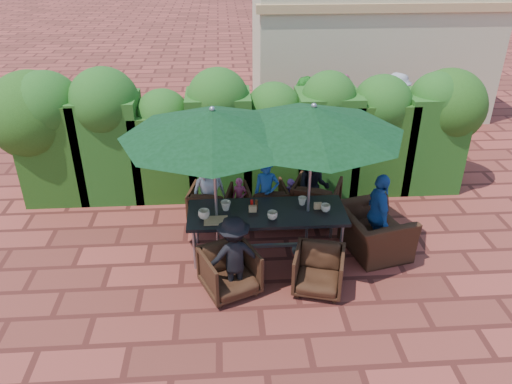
{
  "coord_description": "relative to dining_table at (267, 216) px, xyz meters",
  "views": [
    {
      "loc": [
        -0.41,
        -6.31,
        4.63
      ],
      "look_at": [
        0.05,
        0.4,
        0.98
      ],
      "focal_mm": 35.0,
      "sensor_mm": 36.0,
      "label": 1
    }
  ],
  "objects": [
    {
      "name": "cup_e",
      "position": [
        0.89,
        -0.05,
        0.13
      ],
      "size": [
        0.15,
        0.15,
        0.12
      ],
      "primitive_type": "imported",
      "color": "beige",
      "rests_on": "dining_table"
    },
    {
      "name": "chair_far_right",
      "position": [
        0.97,
        1.02,
        -0.28
      ],
      "size": [
        0.98,
        0.95,
        0.79
      ],
      "primitive_type": "imported",
      "rotation": [
        0.0,
        0.0,
        2.76
      ],
      "color": "black",
      "rests_on": "ground"
    },
    {
      "name": "hedge_wall",
      "position": [
        -0.5,
        2.13,
        0.65
      ],
      "size": [
        9.1,
        1.6,
        2.46
      ],
      "color": "#1C3D10",
      "rests_on": "ground"
    },
    {
      "name": "cup_c",
      "position": [
        0.06,
        -0.22,
        0.14
      ],
      "size": [
        0.16,
        0.16,
        0.12
      ],
      "primitive_type": "imported",
      "color": "beige",
      "rests_on": "dining_table"
    },
    {
      "name": "pedestrian_a",
      "position": [
        1.21,
        4.07,
        0.18
      ],
      "size": [
        1.69,
        1.02,
        1.7
      ],
      "primitive_type": "imported",
      "rotation": [
        0.0,
        0.0,
        2.84
      ],
      "color": "green",
      "rests_on": "ground"
    },
    {
      "name": "chair_near_right",
      "position": [
        0.65,
        -0.94,
        -0.33
      ],
      "size": [
        0.83,
        0.8,
        0.7
      ],
      "primitive_type": "imported",
      "rotation": [
        0.0,
        0.0,
        -0.28
      ],
      "color": "black",
      "rests_on": "ground"
    },
    {
      "name": "adult_far_right",
      "position": [
        0.9,
        1.04,
        -0.09
      ],
      "size": [
        0.64,
        0.48,
        1.17
      ],
      "primitive_type": "imported",
      "rotation": [
        0.0,
        0.0,
        -0.27
      ],
      "color": "black",
      "rests_on": "ground"
    },
    {
      "name": "serving_tray",
      "position": [
        -0.77,
        -0.22,
        0.08
      ],
      "size": [
        0.35,
        0.25,
        0.02
      ],
      "primitive_type": "cube",
      "color": "#A58150",
      "rests_on": "dining_table"
    },
    {
      "name": "child_right",
      "position": [
        0.52,
        1.05,
        -0.3
      ],
      "size": [
        0.27,
        0.22,
        0.74
      ],
      "primitive_type": "imported",
      "rotation": [
        0.0,
        0.0,
        0.02
      ],
      "color": "#80499F",
      "rests_on": "ground"
    },
    {
      "name": "child_left",
      "position": [
        -0.38,
        1.12,
        -0.3
      ],
      "size": [
        0.31,
        0.27,
        0.75
      ],
      "primitive_type": "imported",
      "rotation": [
        0.0,
        0.0,
        -0.2
      ],
      "color": "#DA4D85",
      "rests_on": "ground"
    },
    {
      "name": "pedestrian_c",
      "position": [
        3.28,
        4.15,
        0.18
      ],
      "size": [
        1.11,
        1.14,
        1.7
      ],
      "primitive_type": "imported",
      "rotation": [
        0.0,
        0.0,
        2.32
      ],
      "color": "gray",
      "rests_on": "ground"
    },
    {
      "name": "adult_far_left",
      "position": [
        -0.9,
        1.01,
        -0.07
      ],
      "size": [
        0.68,
        0.53,
        1.2
      ],
      "primitive_type": "imported",
      "rotation": [
        0.0,
        0.0,
        0.35
      ],
      "color": "silver",
      "rests_on": "ground"
    },
    {
      "name": "pedestrian_b",
      "position": [
        2.0,
        4.21,
        0.17
      ],
      "size": [
        0.87,
        0.6,
        1.7
      ],
      "primitive_type": "imported",
      "rotation": [
        0.0,
        0.0,
        3.27
      ],
      "color": "#DA4D85",
      "rests_on": "ground"
    },
    {
      "name": "chair_far_mid",
      "position": [
        0.08,
        1.05,
        -0.32
      ],
      "size": [
        0.76,
        0.72,
        0.71
      ],
      "primitive_type": "imported",
      "rotation": [
        0.0,
        0.0,
        3.26
      ],
      "color": "black",
      "rests_on": "ground"
    },
    {
      "name": "chair_end_right",
      "position": [
        1.68,
        -0.06,
        -0.2
      ],
      "size": [
        0.95,
        1.23,
        0.95
      ],
      "primitive_type": "imported",
      "rotation": [
        0.0,
        0.0,
        1.81
      ],
      "color": "black",
      "rests_on": "ground"
    },
    {
      "name": "umbrella_right",
      "position": [
        0.63,
        -0.02,
        1.54
      ],
      "size": [
        2.63,
        2.63,
        2.46
      ],
      "color": "gray",
      "rests_on": "ground"
    },
    {
      "name": "chair_near_left",
      "position": [
        -0.59,
        -0.9,
        -0.31
      ],
      "size": [
        0.92,
        0.9,
        0.74
      ],
      "primitive_type": "imported",
      "rotation": [
        0.0,
        0.0,
        0.4
      ],
      "color": "black",
      "rests_on": "ground"
    },
    {
      "name": "adult_end_right",
      "position": [
        1.71,
        -0.08,
        -0.0
      ],
      "size": [
        0.4,
        0.79,
        1.35
      ],
      "primitive_type": "imported",
      "rotation": [
        0.0,
        0.0,
        1.58
      ],
      "color": "#1C4F9C",
      "rests_on": "ground"
    },
    {
      "name": "umbrella_left",
      "position": [
        -0.76,
        -0.06,
        1.54
      ],
      "size": [
        2.62,
        2.62,
        2.46
      ],
      "color": "gray",
      "rests_on": "ground"
    },
    {
      "name": "cup_d",
      "position": [
        0.57,
        0.18,
        0.14
      ],
      "size": [
        0.13,
        0.13,
        0.13
      ],
      "primitive_type": "imported",
      "color": "beige",
      "rests_on": "dining_table"
    },
    {
      "name": "ground",
      "position": [
        -0.2,
        -0.19,
        -0.68
      ],
      "size": [
        80.0,
        80.0,
        0.0
      ],
      "primitive_type": "plane",
      "color": "maroon",
      "rests_on": "ground"
    },
    {
      "name": "sauce_bottle",
      "position": [
        -0.16,
        0.08,
        0.16
      ],
      "size": [
        0.04,
        0.04,
        0.17
      ],
      "primitive_type": "cylinder",
      "color": "#4C230C",
      "rests_on": "dining_table"
    },
    {
      "name": "number_block_left",
      "position": [
        -0.22,
        0.01,
        0.12
      ],
      "size": [
        0.12,
        0.06,
        0.1
      ],
      "primitive_type": "cube",
      "color": "#DEAE72",
      "rests_on": "dining_table"
    },
    {
      "name": "cup_b",
      "position": [
        -0.62,
        0.1,
        0.15
      ],
      "size": [
        0.15,
        0.15,
        0.14
      ],
      "primitive_type": "imported",
      "color": "beige",
      "rests_on": "dining_table"
    },
    {
      "name": "adult_far_mid",
      "position": [
        0.07,
        0.87,
        -0.09
      ],
      "size": [
        0.44,
        0.36,
        1.18
      ],
      "primitive_type": "imported",
      "rotation": [
        0.0,
        0.0,
        -0.04
      ],
      "color": "#1C4F9C",
      "rests_on": "ground"
    },
    {
      "name": "building",
      "position": [
        3.3,
        6.8,
        0.93
      ],
      "size": [
        6.2,
        3.08,
        3.2
      ],
      "color": "#BFB28E",
      "rests_on": "ground"
    },
    {
      "name": "number_block_right",
      "position": [
        0.79,
        0.03,
        0.12
      ],
      "size": [
        0.12,
        0.06,
        0.1
      ],
      "primitive_type": "cube",
      "color": "#DEAE72",
      "rests_on": "dining_table"
    },
    {
      "name": "adult_near_left",
      "position": [
        -0.53,
        -0.93,
        -0.07
      ],
      "size": [
        0.83,
        0.49,
        1.22
      ],
      "primitive_type": "imported",
      "rotation": [
        0.0,
        0.0,
        3.32
      ],
      "color": "black",
      "rests_on": "ground"
    },
    {
      "name": "chair_far_left",
      "position": [
        -0.89,
        1.03,
        -0.32
      ],
      "size": [
        0.81,
        0.78,
        0.71
      ],
      "primitive_type": "imported",
      "rotation": [
        0.0,
        0.0,
        2.94
      ],
      "color": "black",
      "rests_on": "ground"
    },
    {
      "name": "ketchup_bottle",
      "position": [
        -0.22,
        0.08,
        0.16
      ],
      "size": [
        0.04,
        0.04,
        0.17
      ],
      "primitive_type": "cylinder",
      "color": "#B20C0A",
      "rests_on": "dining_table"
    },
    {
      "name": "cup_a",
      "position": [
        -0.95,
        -0.13,
        0.14
      ],
      "size": [
        0.18,
        0.18,
        0.14
      ],
      "primitive_type": "imported",
      "color": "beige",
      "rests_on": "dining_table"
    },
    {
      "name": "dining_table",
      "position": [
        0.0,
        0.0,
        0.0
      ],
      "size": [
        2.41,
        0.9,
        0.75
      ],
      "color": "black",
      "rests_on": "ground"
    }
  ]
}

